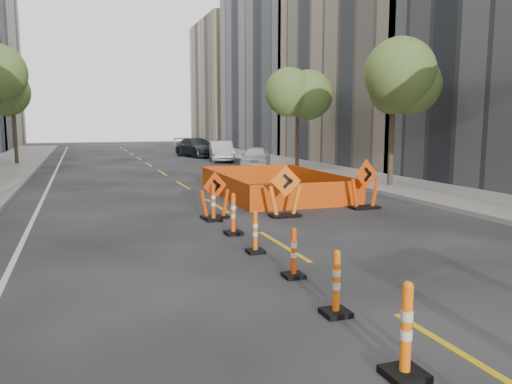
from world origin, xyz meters
name	(u,v)px	position (x,y,z in m)	size (l,w,h in m)	color
ground_plane	(378,304)	(0.00, 0.00, 0.00)	(140.00, 140.00, 0.00)	black
sidewalk_right	(401,186)	(9.00, 12.00, 0.07)	(4.00, 90.00, 0.15)	gray
bld_right_c	(400,63)	(17.00, 23.80, 7.00)	(12.00, 16.00, 14.00)	gray
bld_right_d	(302,50)	(17.00, 40.20, 10.00)	(12.00, 18.00, 20.00)	gray
bld_right_e	(245,84)	(17.00, 58.60, 8.00)	(12.00, 14.00, 16.00)	tan
tree_l_d	(13,97)	(-8.40, 30.00, 4.53)	(2.80, 2.80, 5.95)	#382B1E
tree_r_b	(393,83)	(8.40, 12.00, 4.53)	(2.80, 2.80, 5.95)	#382B1E
tree_r_c	(298,95)	(8.40, 22.00, 4.53)	(2.80, 2.80, 5.95)	#382B1E
channelizer_2	(406,330)	(-1.03, -2.11, 0.57)	(0.45, 0.45, 1.14)	#FF650A
channelizer_3	(336,283)	(-0.87, -0.21, 0.51)	(0.40, 0.40, 1.01)	#E25C09
channelizer_4	(294,253)	(-0.73, 1.69, 0.47)	(0.37, 0.37, 0.95)	red
channelizer_5	(255,232)	(-0.82, 3.60, 0.47)	(0.37, 0.37, 0.95)	#EC5F09
channelizer_6	(233,214)	(-0.74, 5.50, 0.54)	(0.43, 0.43, 1.08)	#FF520A
channelizer_7	(213,203)	(-0.78, 7.41, 0.55)	(0.43, 0.43, 1.09)	#E04609
chevron_sign_left	(215,195)	(-0.62, 7.84, 0.70)	(0.94, 0.56, 1.41)	#DD3F09
chevron_sign_center	(285,191)	(1.46, 7.34, 0.79)	(1.05, 0.63, 1.58)	#F25F0A
chevron_sign_right	(365,184)	(4.54, 7.79, 0.83)	(1.11, 0.66, 1.66)	#DF4309
safety_fence	(273,184)	(2.82, 11.86, 0.44)	(4.16, 7.08, 0.88)	#E25F0B
parked_car_near	(256,157)	(5.90, 22.60, 0.71)	(1.67, 4.15, 1.41)	silver
parked_car_mid	(221,151)	(5.43, 29.00, 0.75)	(1.58, 4.54, 1.50)	#B2B2B8
parked_car_far	(197,147)	(4.87, 34.57, 0.78)	(2.19, 5.38, 1.56)	black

